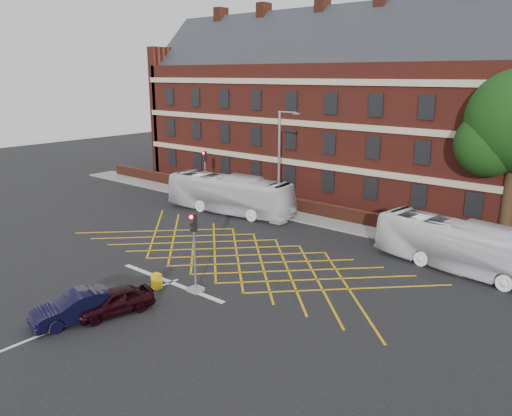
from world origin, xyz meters
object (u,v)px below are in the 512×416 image
Objects in this scene: street_lamp at (279,186)px; car_maroon at (114,301)px; bus_left at (229,194)px; utility_cabinet at (157,281)px; direction_signs at (204,181)px; bus_right at (465,247)px; traffic_light_far at (205,178)px; car_navy at (78,306)px; traffic_light_near at (195,260)px.

car_maroon is at bearing -79.89° from street_lamp.
utility_cabinet is at bearing -158.29° from bus_left.
bus_left reaches higher than direction_signs.
bus_right is 4.81× the size of direction_signs.
traffic_light_far is (-13.49, 19.48, 1.12)m from car_maroon.
utility_cabinet is at bearing -51.29° from direction_signs.
street_lamp is 3.87× the size of direction_signs.
bus_right reaches higher than direction_signs.
bus_left reaches higher than car_navy.
traffic_light_near is 5.21× the size of utility_cabinet.
direction_signs is (-25.17, 3.72, -0.10)m from bus_right.
car_maroon is at bearing -77.04° from utility_cabinet.
bus_right is at bearing -8.40° from direction_signs.
utility_cabinet is at bearing -150.42° from traffic_light_near.
bus_right is 12.91× the size of utility_cabinet.
direction_signs is at bearing 149.53° from traffic_light_far.
traffic_light_near is at bearing 29.58° from utility_cabinet.
direction_signs reaches higher than utility_cabinet.
direction_signs reaches higher than car_maroon.
direction_signs is (-11.05, 2.76, -1.52)m from street_lamp.
direction_signs is at bearing 128.71° from utility_cabinet.
traffic_light_near is (1.88, 5.72, 1.07)m from car_navy.
car_maroon is 24.34m from direction_signs.
utility_cabinet is at bearing 145.75° from bus_right.
traffic_light_near is 1.00× the size of traffic_light_far.
traffic_light_far reaches higher than direction_signs.
traffic_light_far reaches higher than bus_left.
direction_signs is 2.68× the size of utility_cabinet.
street_lamp is at bearing -12.99° from traffic_light_far.
car_navy is 6.11m from traffic_light_near.
bus_left is 2.68× the size of car_navy.
car_maroon reaches higher than utility_cabinet.
street_lamp is (-2.32, 18.57, 2.20)m from car_navy.
direction_signs is (-6.08, 2.99, -0.19)m from bus_left.
direction_signs is (-15.24, 15.61, -0.39)m from traffic_light_near.
car_maroon is 1.71× the size of direction_signs.
street_lamp is (-14.12, 0.95, 1.42)m from bus_right.
car_maroon is 23.72m from traffic_light_far.
utility_cabinet is (-0.00, 4.65, -0.28)m from car_navy.
car_navy is at bearing -101.54° from car_maroon.
bus_left is at bearing 129.60° from car_maroon.
bus_left is at bearing 95.90° from bus_right.
bus_left reaches higher than car_maroon.
utility_cabinet is (13.36, -16.68, -0.97)m from direction_signs.
car_navy is 0.98× the size of traffic_light_near.
utility_cabinet is (-11.81, -12.96, -1.06)m from bus_right.
traffic_light_far is at bearing 138.87° from car_maroon.
traffic_light_far reaches higher than car_navy.
utility_cabinet is (-0.73, 3.15, -0.23)m from car_maroon.
traffic_light_near is 21.15m from traffic_light_far.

